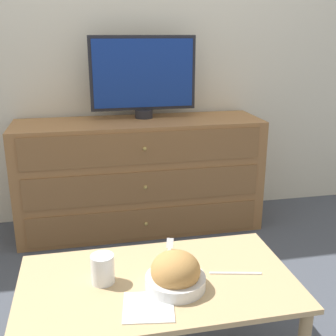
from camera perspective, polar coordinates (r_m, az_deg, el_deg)
ground_plane at (r=3.12m, az=-2.82°, el=-5.75°), size 12.00×12.00×0.00m
wall_back at (r=2.89m, az=-3.31°, el=18.85°), size 12.00×0.05×2.60m
dresser at (r=2.75m, az=-3.81°, el=-1.02°), size 1.55×0.46×0.72m
tv at (r=2.70m, az=-3.40°, el=12.46°), size 0.67×0.11×0.51m
coffee_table at (r=1.62m, az=-1.39°, el=-16.39°), size 1.00×0.56×0.39m
takeout_bowl at (r=1.52m, az=1.02°, el=-14.17°), size 0.21×0.21×0.16m
drink_cup at (r=1.57m, az=-8.82°, el=-13.56°), size 0.08×0.08×0.11m
napkin at (r=1.46m, az=-2.67°, el=-18.28°), size 0.19×0.19×0.00m
knife at (r=1.64m, az=9.12°, el=-13.89°), size 0.19×0.05×0.01m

